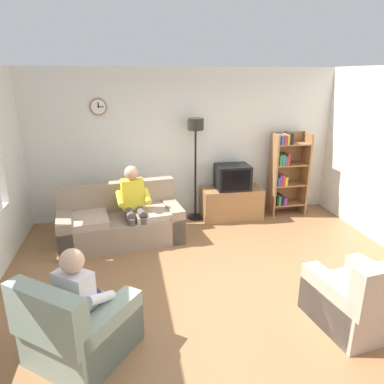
{
  "coord_description": "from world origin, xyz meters",
  "views": [
    {
      "loc": [
        -1.07,
        -3.73,
        2.56
      ],
      "look_at": [
        -0.17,
        1.07,
        0.94
      ],
      "focal_mm": 33.2,
      "sensor_mm": 36.0,
      "label": 1
    }
  ],
  "objects_px": {
    "couch": "(121,222)",
    "tv_stand": "(231,203)",
    "floor_lamp": "(196,141)",
    "armchair_near_window": "(80,329)",
    "armchair_near_bookshelf": "(358,301)",
    "person_on_couch": "(134,201)",
    "bookshelf": "(286,172)",
    "person_in_left_armchair": "(83,295)",
    "tv": "(232,177)"
  },
  "relations": [
    {
      "from": "tv",
      "to": "armchair_near_bookshelf",
      "type": "distance_m",
      "value": 3.21
    },
    {
      "from": "bookshelf",
      "to": "floor_lamp",
      "type": "distance_m",
      "value": 1.85
    },
    {
      "from": "person_on_couch",
      "to": "person_in_left_armchair",
      "type": "bearing_deg",
      "value": -103.31
    },
    {
      "from": "couch",
      "to": "person_on_couch",
      "type": "xyz_separation_m",
      "value": [
        0.22,
        -0.11,
        0.39
      ]
    },
    {
      "from": "armchair_near_window",
      "to": "person_in_left_armchair",
      "type": "relative_size",
      "value": 1.06
    },
    {
      "from": "bookshelf",
      "to": "armchair_near_bookshelf",
      "type": "height_order",
      "value": "bookshelf"
    },
    {
      "from": "couch",
      "to": "person_in_left_armchair",
      "type": "height_order",
      "value": "person_in_left_armchair"
    },
    {
      "from": "floor_lamp",
      "to": "armchair_near_window",
      "type": "relative_size",
      "value": 1.56
    },
    {
      "from": "tv",
      "to": "person_on_couch",
      "type": "bearing_deg",
      "value": -158.69
    },
    {
      "from": "tv",
      "to": "armchair_near_window",
      "type": "height_order",
      "value": "tv"
    },
    {
      "from": "couch",
      "to": "person_in_left_armchair",
      "type": "relative_size",
      "value": 1.79
    },
    {
      "from": "tv",
      "to": "person_on_couch",
      "type": "relative_size",
      "value": 0.48
    },
    {
      "from": "floor_lamp",
      "to": "person_on_couch",
      "type": "xyz_separation_m",
      "value": [
        -1.14,
        -0.82,
        -0.75
      ]
    },
    {
      "from": "couch",
      "to": "bookshelf",
      "type": "bearing_deg",
      "value": 12.52
    },
    {
      "from": "bookshelf",
      "to": "armchair_near_window",
      "type": "height_order",
      "value": "bookshelf"
    },
    {
      "from": "person_on_couch",
      "to": "tv_stand",
      "type": "bearing_deg",
      "value": 21.98
    },
    {
      "from": "couch",
      "to": "person_on_couch",
      "type": "relative_size",
      "value": 1.61
    },
    {
      "from": "tv_stand",
      "to": "bookshelf",
      "type": "relative_size",
      "value": 0.7
    },
    {
      "from": "tv_stand",
      "to": "armchair_near_bookshelf",
      "type": "distance_m",
      "value": 3.19
    },
    {
      "from": "tv",
      "to": "bookshelf",
      "type": "relative_size",
      "value": 0.38
    },
    {
      "from": "floor_lamp",
      "to": "armchair_near_window",
      "type": "bearing_deg",
      "value": -118.58
    },
    {
      "from": "armchair_near_window",
      "to": "person_on_couch",
      "type": "height_order",
      "value": "person_on_couch"
    },
    {
      "from": "armchair_near_window",
      "to": "person_on_couch",
      "type": "xyz_separation_m",
      "value": [
        0.59,
        2.35,
        0.41
      ]
    },
    {
      "from": "armchair_near_window",
      "to": "armchair_near_bookshelf",
      "type": "relative_size",
      "value": 1.2
    },
    {
      "from": "tv_stand",
      "to": "person_on_couch",
      "type": "relative_size",
      "value": 0.89
    },
    {
      "from": "tv_stand",
      "to": "person_in_left_armchair",
      "type": "distance_m",
      "value": 3.82
    },
    {
      "from": "tv_stand",
      "to": "person_in_left_armchair",
      "type": "xyz_separation_m",
      "value": [
        -2.34,
        -3.01,
        0.31
      ]
    },
    {
      "from": "tv",
      "to": "floor_lamp",
      "type": "bearing_deg",
      "value": 169.45
    },
    {
      "from": "couch",
      "to": "floor_lamp",
      "type": "height_order",
      "value": "floor_lamp"
    },
    {
      "from": "couch",
      "to": "tv_stand",
      "type": "relative_size",
      "value": 1.82
    },
    {
      "from": "floor_lamp",
      "to": "person_on_couch",
      "type": "distance_m",
      "value": 1.59
    },
    {
      "from": "person_in_left_armchair",
      "to": "tv_stand",
      "type": "bearing_deg",
      "value": 52.13
    },
    {
      "from": "floor_lamp",
      "to": "tv",
      "type": "bearing_deg",
      "value": -10.55
    },
    {
      "from": "couch",
      "to": "tv",
      "type": "bearing_deg",
      "value": 16.32
    },
    {
      "from": "person_on_couch",
      "to": "person_in_left_armchair",
      "type": "height_order",
      "value": "person_on_couch"
    },
    {
      "from": "floor_lamp",
      "to": "armchair_near_bookshelf",
      "type": "bearing_deg",
      "value": -71.1
    },
    {
      "from": "couch",
      "to": "person_on_couch",
      "type": "height_order",
      "value": "person_on_couch"
    },
    {
      "from": "tv_stand",
      "to": "floor_lamp",
      "type": "bearing_deg",
      "value": 171.5
    },
    {
      "from": "couch",
      "to": "person_in_left_armchair",
      "type": "distance_m",
      "value": 2.43
    },
    {
      "from": "armchair_near_bookshelf",
      "to": "person_on_couch",
      "type": "distance_m",
      "value": 3.34
    },
    {
      "from": "bookshelf",
      "to": "person_in_left_armchair",
      "type": "bearing_deg",
      "value": -137.97
    },
    {
      "from": "floor_lamp",
      "to": "person_on_couch",
      "type": "relative_size",
      "value": 1.49
    },
    {
      "from": "floor_lamp",
      "to": "armchair_near_bookshelf",
      "type": "xyz_separation_m",
      "value": [
        1.12,
        -3.26,
        -1.16
      ]
    },
    {
      "from": "tv_stand",
      "to": "bookshelf",
      "type": "bearing_deg",
      "value": 3.82
    },
    {
      "from": "bookshelf",
      "to": "armchair_near_bookshelf",
      "type": "relative_size",
      "value": 1.59
    },
    {
      "from": "floor_lamp",
      "to": "bookshelf",
      "type": "bearing_deg",
      "value": -0.9
    },
    {
      "from": "bookshelf",
      "to": "floor_lamp",
      "type": "relative_size",
      "value": 0.85
    },
    {
      "from": "couch",
      "to": "person_in_left_armchair",
      "type": "bearing_deg",
      "value": -97.49
    },
    {
      "from": "bookshelf",
      "to": "tv",
      "type": "bearing_deg",
      "value": -174.89
    },
    {
      "from": "armchair_near_window",
      "to": "person_in_left_armchair",
      "type": "bearing_deg",
      "value": 52.12
    }
  ]
}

